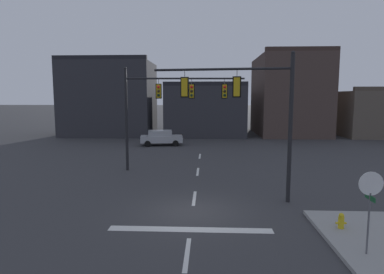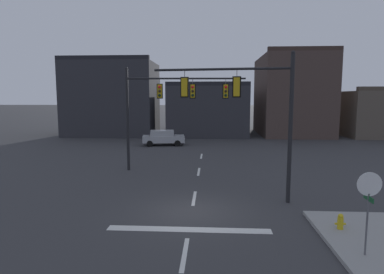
{
  "view_description": "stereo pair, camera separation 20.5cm",
  "coord_description": "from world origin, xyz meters",
  "px_view_note": "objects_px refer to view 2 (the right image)",
  "views": [
    {
      "loc": [
        0.64,
        -14.21,
        5.13
      ],
      "look_at": [
        -0.15,
        2.56,
        3.08
      ],
      "focal_mm": 30.66,
      "sensor_mm": 36.0,
      "label": 1
    },
    {
      "loc": [
        0.85,
        -14.2,
        5.13
      ],
      "look_at": [
        -0.15,
        2.56,
        3.08
      ],
      "focal_mm": 30.66,
      "sensor_mm": 36.0,
      "label": 2
    }
  ],
  "objects_px": {
    "signal_mast_near_side": "(251,104)",
    "fire_hydrant": "(340,224)",
    "signal_mast_far_side": "(165,101)",
    "car_lot_nearside": "(163,137)",
    "stop_sign": "(369,194)"
  },
  "relations": [
    {
      "from": "signal_mast_near_side",
      "to": "fire_hydrant",
      "type": "height_order",
      "value": "signal_mast_near_side"
    },
    {
      "from": "signal_mast_far_side",
      "to": "car_lot_nearside",
      "type": "xyz_separation_m",
      "value": [
        -1.93,
        11.89,
        -4.04
      ]
    },
    {
      "from": "signal_mast_near_side",
      "to": "fire_hydrant",
      "type": "bearing_deg",
      "value": -51.86
    },
    {
      "from": "stop_sign",
      "to": "fire_hydrant",
      "type": "bearing_deg",
      "value": 89.68
    },
    {
      "from": "signal_mast_near_side",
      "to": "stop_sign",
      "type": "xyz_separation_m",
      "value": [
        2.99,
        -5.88,
        -2.64
      ]
    },
    {
      "from": "signal_mast_near_side",
      "to": "stop_sign",
      "type": "relative_size",
      "value": 2.57
    },
    {
      "from": "signal_mast_far_side",
      "to": "car_lot_nearside",
      "type": "height_order",
      "value": "signal_mast_far_side"
    },
    {
      "from": "signal_mast_near_side",
      "to": "car_lot_nearside",
      "type": "xyz_separation_m",
      "value": [
        -7.05,
        18.41,
        -3.93
      ]
    },
    {
      "from": "stop_sign",
      "to": "signal_mast_far_side",
      "type": "bearing_deg",
      "value": 123.18
    },
    {
      "from": "stop_sign",
      "to": "signal_mast_near_side",
      "type": "bearing_deg",
      "value": 116.99
    },
    {
      "from": "stop_sign",
      "to": "car_lot_nearside",
      "type": "xyz_separation_m",
      "value": [
        -10.04,
        24.29,
        -1.29
      ]
    },
    {
      "from": "signal_mast_near_side",
      "to": "signal_mast_far_side",
      "type": "relative_size",
      "value": 0.88
    },
    {
      "from": "signal_mast_near_side",
      "to": "stop_sign",
      "type": "height_order",
      "value": "signal_mast_near_side"
    },
    {
      "from": "stop_sign",
      "to": "fire_hydrant",
      "type": "relative_size",
      "value": 3.77
    },
    {
      "from": "car_lot_nearside",
      "to": "fire_hydrant",
      "type": "height_order",
      "value": "car_lot_nearside"
    }
  ]
}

